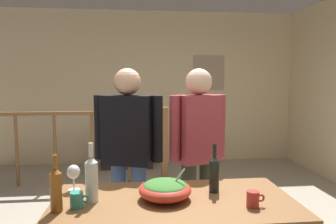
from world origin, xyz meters
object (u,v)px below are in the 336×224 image
wine_bottle_dark (214,173)px  framed_picture (209,73)px  wine_bottle_amber (56,189)px  stair_railing (105,137)px  serving_table (174,212)px  wine_glass (74,173)px  mug_red (253,199)px  tv_console (127,152)px  wine_bottle_clear (92,178)px  person_standing_right (198,146)px  salad_bowl (165,189)px  person_standing_left (128,147)px  mug_teal (77,200)px  flat_screen_tv (127,123)px

wine_bottle_dark → framed_picture: bearing=77.2°
framed_picture → wine_bottle_amber: bearing=-114.8°
stair_railing → serving_table: 2.79m
wine_glass → mug_red: wine_glass is taller
wine_bottle_dark → tv_console: bearing=101.3°
tv_console → wine_bottle_amber: wine_bottle_amber is taller
wine_bottle_clear → person_standing_right: person_standing_right is taller
stair_railing → wine_bottle_clear: wine_bottle_clear is taller
serving_table → salad_bowl: size_ratio=4.55×
framed_picture → mug_red: bearing=-99.6°
mug_red → person_standing_left: bearing=130.0°
mug_teal → serving_table: bearing=6.1°
wine_glass → person_standing_right: (0.96, 0.51, 0.05)m
salad_bowl → mug_red: salad_bowl is taller
wine_bottle_clear → mug_red: bearing=-10.6°
person_standing_left → mug_teal: bearing=88.5°
salad_bowl → mug_red: (0.51, -0.17, -0.02)m
salad_bowl → wine_glass: size_ratio=1.87×
stair_railing → serving_table: bearing=-75.7°
flat_screen_tv → framed_picture: bearing=11.9°
framed_picture → stair_railing: size_ratio=0.23×
wine_glass → person_standing_left: (0.36, 0.51, 0.06)m
mug_red → tv_console: bearing=103.0°
salad_bowl → wine_bottle_amber: (-0.63, -0.12, 0.07)m
flat_screen_tv → wine_bottle_dark: size_ratio=1.73×
framed_picture → wine_glass: bearing=-116.4°
wine_glass → tv_console: bearing=85.5°
framed_picture → wine_glass: size_ratio=3.54×
stair_railing → flat_screen_tv: stair_railing is taller
wine_bottle_dark → person_standing_left: size_ratio=0.20×
framed_picture → flat_screen_tv: bearing=-168.1°
wine_glass → stair_railing: bearing=90.7°
framed_picture → wine_glass: 4.09m
wine_glass → person_standing_left: bearing=55.0°
wine_glass → wine_bottle_clear: bearing=-54.8°
tv_console → stair_railing: bearing=-108.9°
wine_glass → wine_bottle_amber: 0.34m
serving_table → person_standing_left: person_standing_left is taller
serving_table → mug_red: (0.45, -0.15, 0.12)m
tv_console → framed_picture: bearing=10.8°
tv_console → mug_red: size_ratio=8.16×
wine_bottle_amber → mug_red: size_ratio=2.99×
wine_bottle_clear → person_standing_left: bearing=74.1°
wine_bottle_amber → person_standing_right: size_ratio=0.20×
stair_railing → person_standing_left: person_standing_left is taller
tv_console → mug_red: mug_red is taller
salad_bowl → wine_bottle_dark: 0.36m
tv_console → mug_teal: mug_teal is taller
wine_bottle_amber → person_standing_right: person_standing_right is taller
wine_bottle_amber → wine_bottle_dark: size_ratio=1.01×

